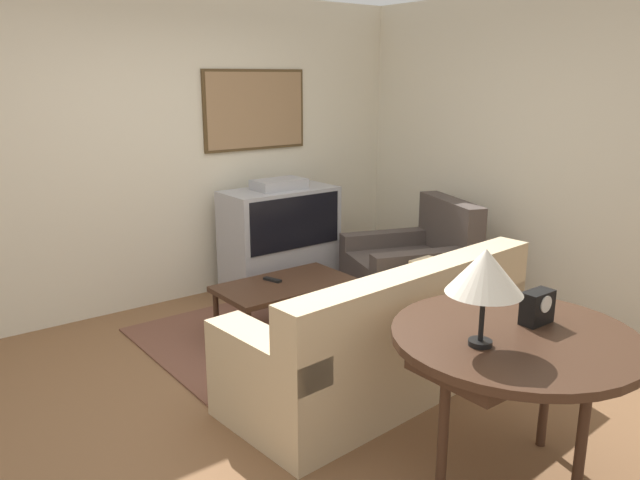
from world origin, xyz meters
TOP-DOWN VIEW (x-y plane):
  - ground_plane at (0.00, 0.00)m, footprint 12.00×12.00m
  - wall_back at (0.02, 2.13)m, footprint 12.00×0.10m
  - wall_right at (2.63, 0.00)m, footprint 0.06×12.00m
  - area_rug at (0.39, 0.80)m, footprint 1.90×1.79m
  - tv at (1.02, 1.70)m, footprint 1.06×0.53m
  - couch at (0.47, -0.31)m, footprint 2.12×1.00m
  - armchair at (1.82, 0.75)m, footprint 1.24×1.18m
  - coffee_table at (0.48, 0.84)m, footprint 1.06×0.58m
  - console_table at (0.31, -1.39)m, footprint 1.19×1.19m
  - table_lamp at (0.06, -1.37)m, footprint 0.35×0.35m
  - mantel_clock at (0.50, -1.37)m, footprint 0.17×0.10m
  - remote at (0.43, 0.93)m, footprint 0.09×0.17m

SIDE VIEW (x-z plane):
  - ground_plane at x=0.00m, z-range 0.00..0.00m
  - area_rug at x=0.39m, z-range 0.00..0.01m
  - armchair at x=1.82m, z-range -0.17..0.75m
  - couch at x=0.47m, z-range -0.12..0.76m
  - coffee_table at x=0.48m, z-range 0.17..0.59m
  - remote at x=0.43m, z-range 0.42..0.44m
  - tv at x=1.02m, z-range -0.03..1.05m
  - console_table at x=0.31m, z-range 0.33..1.13m
  - mantel_clock at x=0.50m, z-range 0.80..0.97m
  - table_lamp at x=0.06m, z-range 0.92..1.38m
  - wall_right at x=2.63m, z-range 0.00..2.70m
  - wall_back at x=0.02m, z-range 0.01..2.71m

